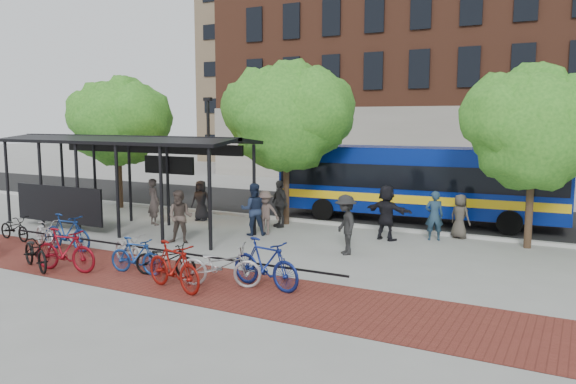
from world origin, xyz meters
The scene contains 33 objects.
ground centered at (0.00, 0.00, 0.00)m, with size 160.00×160.00×0.00m, color #9E9E99.
asphalt_street centered at (0.00, 8.00, 0.01)m, with size 160.00×8.00×0.01m, color black.
curb centered at (0.00, 4.00, 0.06)m, with size 160.00×0.25×0.12m, color #B7B7B2.
brick_strip centered at (-2.00, -5.00, 0.00)m, with size 24.00×3.00×0.01m, color maroon.
bike_rack_rail centered at (-3.30, -4.10, 0.00)m, with size 12.00×0.05×0.95m, color black.
building_tower centered at (-16.00, 40.00, 15.00)m, with size 22.00×22.00×30.00m, color #7A664C.
bus_shelter centered at (-8.13, -0.48, 3.00)m, with size 10.60×3.07×3.60m.
tree_a centered at (-11.91, 3.35, 4.24)m, with size 4.90×4.00×6.18m.
tree_b centered at (-2.90, 3.35, 4.46)m, with size 5.15×4.20×6.47m.
tree_c centered at (6.09, 3.35, 4.05)m, with size 4.66×3.80×5.92m.
lamp_post_left centered at (-7.00, 3.60, 2.75)m, with size 0.35×0.20×5.12m.
bus centered at (1.51, 6.22, 1.76)m, with size 11.49×3.22×3.07m.
bike_0 centered at (-9.88, -3.89, 0.44)m, with size 0.58×1.68×0.88m, color black.
bike_2 centered at (-8.00, -4.14, 0.48)m, with size 0.64×1.83×0.96m, color #BABABD.
bike_3 centered at (-6.99, -4.12, 0.60)m, with size 0.56×1.99×1.19m, color navy.
bike_4 centered at (-5.94, -6.08, 0.51)m, with size 0.67×1.93×1.01m, color black.
bike_5 centered at (-5.02, -5.86, 0.60)m, with size 0.57×2.01×1.21m, color maroon.
bike_6 centered at (-4.16, -4.33, 0.45)m, with size 0.60×1.71×0.90m, color #AAAAAC.
bike_7 centered at (-3.11, -5.12, 0.51)m, with size 0.48×1.69×1.02m, color navy.
bike_8 centered at (-2.24, -4.93, 0.47)m, with size 0.62×1.78×0.94m, color black.
bike_9 centered at (-1.25, -5.80, 0.61)m, with size 0.57×2.02×1.22m, color maroon.
bike_10 centered at (-0.41, -5.01, 0.56)m, with size 0.74×2.11×1.11m, color #9C9C9E.
bike_11 centered at (0.66, -4.60, 0.63)m, with size 0.59×2.10×1.26m, color navy.
pedestrian_0 centered at (-6.53, 2.35, 0.84)m, with size 0.82×0.53×1.68m, color black.
pedestrian_1 centered at (-7.56, 0.63, 0.93)m, with size 0.68×0.45×1.86m, color #443A36.
pedestrian_2 centered at (-3.01, 0.80, 0.95)m, with size 0.93×0.72×1.90m, color #1D2A45.
pedestrian_3 centered at (-2.68, 1.09, 0.81)m, with size 1.04×0.60×1.62m, color brown.
pedestrian_4 centered at (-2.93, 2.63, 0.92)m, with size 1.08×0.45×1.84m, color #272727.
pedestrian_5 centered at (1.51, 2.30, 0.97)m, with size 1.80×0.57×1.94m, color black.
pedestrian_6 centered at (3.71, 3.80, 0.79)m, with size 0.77×0.50×1.57m, color #464038.
pedestrian_7 centered at (2.99, 3.04, 0.87)m, with size 0.63×0.42×1.74m, color #21394E.
pedestrian_8 centered at (-4.50, -1.50, 0.91)m, with size 0.88×0.69×1.81m, color brown.
pedestrian_9 centered at (1.05, -0.32, 0.94)m, with size 1.21×0.70×1.88m, color black.
Camera 1 is at (7.57, -16.31, 4.20)m, focal length 35.00 mm.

